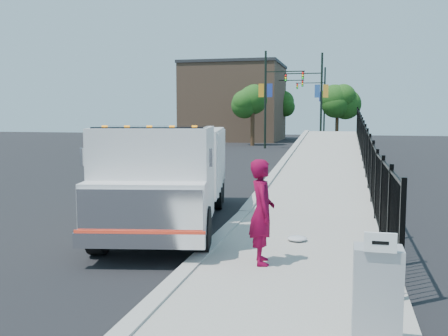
# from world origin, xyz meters

# --- Properties ---
(ground) EXTENTS (120.00, 120.00, 0.00)m
(ground) POSITION_xyz_m (0.00, 0.00, 0.00)
(ground) COLOR black
(ground) RESTS_ON ground
(sidewalk) EXTENTS (3.55, 12.00, 0.12)m
(sidewalk) POSITION_xyz_m (1.93, -2.00, 0.06)
(sidewalk) COLOR #9E998E
(sidewalk) RESTS_ON ground
(curb) EXTENTS (0.30, 12.00, 0.16)m
(curb) POSITION_xyz_m (0.00, -2.00, 0.08)
(curb) COLOR #ADAAA3
(curb) RESTS_ON ground
(ramp) EXTENTS (3.95, 24.06, 3.19)m
(ramp) POSITION_xyz_m (2.12, 16.00, 0.00)
(ramp) COLOR #9E998E
(ramp) RESTS_ON ground
(iron_fence) EXTENTS (0.10, 28.00, 1.80)m
(iron_fence) POSITION_xyz_m (3.55, 12.00, 0.90)
(iron_fence) COLOR black
(iron_fence) RESTS_ON ground
(truck) EXTENTS (3.89, 8.07, 2.65)m
(truck) POSITION_xyz_m (-1.65, 2.40, 1.49)
(truck) COLOR black
(truck) RESTS_ON ground
(worker) EXTENTS (0.63, 0.81, 1.95)m
(worker) POSITION_xyz_m (1.24, -0.66, 1.09)
(worker) COLOR maroon
(worker) RESTS_ON sidewalk
(utility_cabinet) EXTENTS (0.55, 0.40, 1.25)m
(utility_cabinet) POSITION_xyz_m (3.10, -3.77, 0.75)
(utility_cabinet) COLOR gray
(utility_cabinet) RESTS_ON sidewalk
(arrow_sign) EXTENTS (0.35, 0.04, 0.22)m
(arrow_sign) POSITION_xyz_m (3.10, -3.99, 1.48)
(arrow_sign) COLOR white
(arrow_sign) RESTS_ON utility_cabinet
(debris) EXTENTS (0.44, 0.44, 0.11)m
(debris) POSITION_xyz_m (1.74, 1.15, 0.17)
(debris) COLOR silver
(debris) RESTS_ON sidewalk
(light_pole_0) EXTENTS (3.77, 0.22, 8.00)m
(light_pole_0) POSITION_xyz_m (-3.40, 31.56, 4.36)
(light_pole_0) COLOR black
(light_pole_0) RESTS_ON ground
(light_pole_1) EXTENTS (3.78, 0.22, 8.00)m
(light_pole_1) POSITION_xyz_m (0.43, 33.90, 4.36)
(light_pole_1) COLOR black
(light_pole_1) RESTS_ON ground
(light_pole_2) EXTENTS (3.77, 0.22, 8.00)m
(light_pole_2) POSITION_xyz_m (-4.32, 42.60, 4.36)
(light_pole_2) COLOR black
(light_pole_2) RESTS_ON ground
(light_pole_3) EXTENTS (3.78, 0.22, 8.00)m
(light_pole_3) POSITION_xyz_m (0.17, 47.42, 4.36)
(light_pole_3) COLOR black
(light_pole_3) RESTS_ON ground
(tree_0) EXTENTS (2.71, 2.71, 5.35)m
(tree_0) POSITION_xyz_m (-5.38, 34.94, 3.95)
(tree_0) COLOR #382314
(tree_0) RESTS_ON ground
(tree_1) EXTENTS (2.79, 2.79, 5.40)m
(tree_1) POSITION_xyz_m (1.99, 41.21, 3.96)
(tree_1) COLOR #382314
(tree_1) RESTS_ON ground
(tree_2) EXTENTS (2.64, 2.64, 5.32)m
(tree_2) POSITION_xyz_m (-4.29, 48.31, 3.95)
(tree_2) COLOR #382314
(tree_2) RESTS_ON ground
(building) EXTENTS (10.00, 10.00, 8.00)m
(building) POSITION_xyz_m (-9.00, 44.00, 4.00)
(building) COLOR #8C664C
(building) RESTS_ON ground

